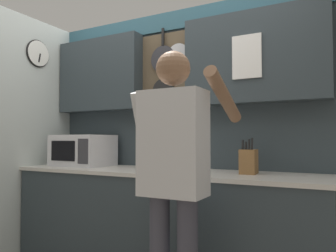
{
  "coord_description": "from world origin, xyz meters",
  "views": [
    {
      "loc": [
        1.3,
        -2.3,
        1.15
      ],
      "look_at": [
        -0.03,
        0.2,
        1.27
      ],
      "focal_mm": 35.0,
      "sensor_mm": 36.0,
      "label": 1
    }
  ],
  "objects": [
    {
      "name": "side_wall",
      "position": [
        -1.3,
        -0.4,
        1.17
      ],
      "size": [
        0.07,
        1.6,
        2.31
      ],
      "color": "silver",
      "rests_on": "ground_plane"
    },
    {
      "name": "back_wall_unit",
      "position": [
        0.01,
        0.27,
        1.45
      ],
      "size": [
        3.12,
        0.22,
        2.31
      ],
      "color": "#2D383D",
      "rests_on": "ground_plane"
    },
    {
      "name": "knife_block",
      "position": [
        0.71,
        0.05,
        0.99
      ],
      "size": [
        0.12,
        0.15,
        0.26
      ],
      "color": "brown",
      "rests_on": "base_cabinet_counter"
    },
    {
      "name": "person",
      "position": [
        0.43,
        -0.58,
        1.0
      ],
      "size": [
        0.54,
        0.62,
        1.67
      ],
      "color": "#383842",
      "rests_on": "ground_plane"
    },
    {
      "name": "base_cabinet_counter",
      "position": [
        0.0,
        -0.0,
        0.45
      ],
      "size": [
        2.55,
        0.63,
        0.9
      ],
      "color": "#2D383D",
      "rests_on": "ground_plane"
    },
    {
      "name": "microwave",
      "position": [
        -0.85,
        0.05,
        1.05
      ],
      "size": [
        0.51,
        0.4,
        0.29
      ],
      "color": "silver",
      "rests_on": "base_cabinet_counter"
    },
    {
      "name": "utensil_crock",
      "position": [
        -0.19,
        0.05,
        0.99
      ],
      "size": [
        0.13,
        0.13,
        0.35
      ],
      "color": "white",
      "rests_on": "base_cabinet_counter"
    }
  ]
}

